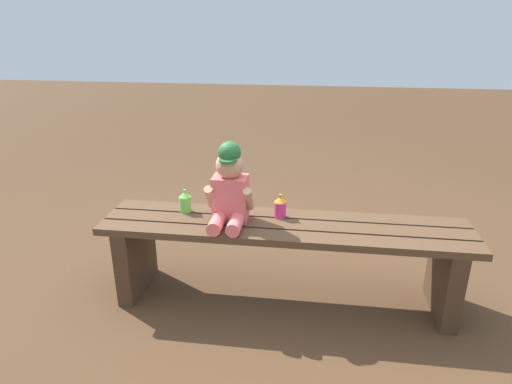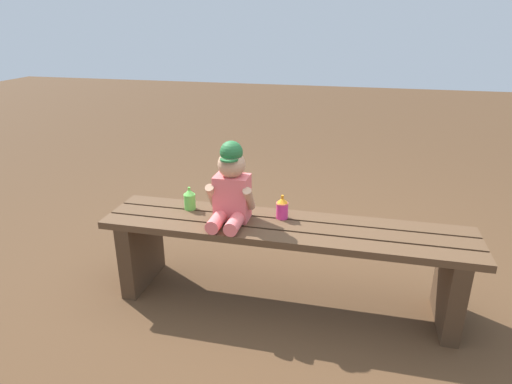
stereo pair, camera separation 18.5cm
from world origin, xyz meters
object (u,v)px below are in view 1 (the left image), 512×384
at_px(child_figure, 230,188).
at_px(sippy_cup_right, 280,206).
at_px(sippy_cup_left, 185,201).
at_px(park_bench, 284,247).

height_order(child_figure, sippy_cup_right, child_figure).
bearing_deg(sippy_cup_right, child_figure, -161.37).
relative_size(sippy_cup_left, sippy_cup_right, 1.00).
distance_m(sippy_cup_left, sippy_cup_right, 0.50).
xyz_separation_m(sippy_cup_left, sippy_cup_right, (0.50, 0.00, 0.00)).
distance_m(child_figure, sippy_cup_left, 0.29).
bearing_deg(sippy_cup_left, sippy_cup_right, 0.00).
bearing_deg(child_figure, sippy_cup_left, 162.13).
bearing_deg(park_bench, sippy_cup_right, 111.56).
xyz_separation_m(child_figure, sippy_cup_left, (-0.25, 0.08, -0.12)).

